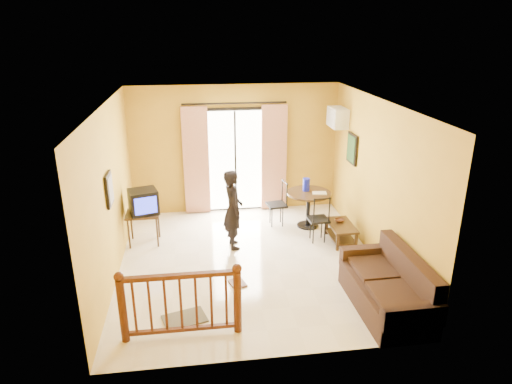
{
  "coord_description": "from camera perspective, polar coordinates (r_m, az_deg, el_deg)",
  "views": [
    {
      "loc": [
        -0.88,
        -7.11,
        3.96
      ],
      "look_at": [
        0.14,
        0.2,
        1.24
      ],
      "focal_mm": 32.0,
      "sensor_mm": 36.0,
      "label": 1
    }
  ],
  "objects": [
    {
      "name": "television",
      "position": [
        8.78,
        -13.9,
        -1.17
      ],
      "size": [
        0.61,
        0.58,
        0.45
      ],
      "rotation": [
        0.0,
        0.0,
        0.28
      ],
      "color": "black",
      "rests_on": "tv_table"
    },
    {
      "name": "water_jug",
      "position": [
        9.38,
        6.31,
        0.93
      ],
      "size": [
        0.14,
        0.14,
        0.27
      ],
      "primitive_type": "cylinder",
      "color": "#131AB7",
      "rests_on": "dining_table"
    },
    {
      "name": "air_conditioner",
      "position": [
        9.71,
        10.15,
        9.15
      ],
      "size": [
        0.31,
        0.6,
        0.4
      ],
      "color": "white",
      "rests_on": "room_shell"
    },
    {
      "name": "coffee_table",
      "position": [
        8.96,
        10.58,
        -4.7
      ],
      "size": [
        0.45,
        0.8,
        0.36
      ],
      "color": "black",
      "rests_on": "ground"
    },
    {
      "name": "dining_table",
      "position": [
        9.39,
        6.58,
        -0.93
      ],
      "size": [
        0.9,
        0.9,
        0.75
      ],
      "color": "black",
      "rests_on": "ground"
    },
    {
      "name": "sofa",
      "position": [
        7.08,
        16.37,
        -11.55
      ],
      "size": [
        0.88,
        1.84,
        0.87
      ],
      "rotation": [
        0.0,
        0.0,
        0.02
      ],
      "color": "black",
      "rests_on": "ground"
    },
    {
      "name": "picture_left",
      "position": [
        7.44,
        -17.86,
        0.31
      ],
      "size": [
        0.05,
        0.42,
        0.52
      ],
      "color": "black",
      "rests_on": "room_shell"
    },
    {
      "name": "room_shell",
      "position": [
        7.51,
        -0.87,
        2.73
      ],
      "size": [
        5.0,
        5.0,
        5.0
      ],
      "color": "white",
      "rests_on": "ground"
    },
    {
      "name": "balcony_door",
      "position": [
        9.98,
        -2.59,
        4.05
      ],
      "size": [
        2.25,
        0.14,
        2.46
      ],
      "color": "black",
      "rests_on": "ground"
    },
    {
      "name": "ground",
      "position": [
        8.19,
        -0.81,
        -8.72
      ],
      "size": [
        5.0,
        5.0,
        0.0
      ],
      "primitive_type": "plane",
      "color": "beige",
      "rests_on": "ground"
    },
    {
      "name": "bowl",
      "position": [
        9.0,
        10.41,
        -3.52
      ],
      "size": [
        0.23,
        0.23,
        0.06
      ],
      "primitive_type": "imported",
      "rotation": [
        0.0,
        0.0,
        -0.28
      ],
      "color": "#4E2B1B",
      "rests_on": "coffee_table"
    },
    {
      "name": "serving_tray",
      "position": [
        9.29,
        7.94,
        -0.13
      ],
      "size": [
        0.3,
        0.22,
        0.02
      ],
      "primitive_type": "cube",
      "rotation": [
        0.0,
        0.0,
        -0.16
      ],
      "color": "#EDE4CA",
      "rests_on": "dining_table"
    },
    {
      "name": "stair_balustrade",
      "position": [
        6.23,
        -9.41,
        -13.15
      ],
      "size": [
        1.63,
        0.13,
        1.04
      ],
      "color": "#471E0F",
      "rests_on": "ground"
    },
    {
      "name": "standing_person",
      "position": [
        8.42,
        -2.89,
        -2.19
      ],
      "size": [
        0.42,
        0.59,
        1.51
      ],
      "primitive_type": "imported",
      "rotation": [
        0.0,
        0.0,
        1.68
      ],
      "color": "black",
      "rests_on": "ground"
    },
    {
      "name": "sandals",
      "position": [
        7.55,
        -2.33,
        -11.33
      ],
      "size": [
        0.31,
        0.27,
        0.03
      ],
      "color": "#4E2B1B",
      "rests_on": "ground"
    },
    {
      "name": "botanical_print",
      "position": [
        9.26,
        11.91,
        5.32
      ],
      "size": [
        0.05,
        0.5,
        0.6
      ],
      "color": "black",
      "rests_on": "room_shell"
    },
    {
      "name": "tv_table",
      "position": [
        8.9,
        -13.93,
        -3.0
      ],
      "size": [
        0.62,
        0.52,
        0.62
      ],
      "color": "black",
      "rests_on": "ground"
    },
    {
      "name": "doormat",
      "position": [
        6.84,
        -8.92,
        -15.36
      ],
      "size": [
        0.69,
        0.55,
        0.02
      ],
      "primitive_type": "cube",
      "rotation": [
        0.0,
        0.0,
        0.28
      ],
      "color": "#535042",
      "rests_on": "ground"
    },
    {
      "name": "dining_chairs",
      "position": [
        9.32,
        5.0,
        -5.03
      ],
      "size": [
        1.09,
        1.29,
        0.95
      ],
      "color": "black",
      "rests_on": "ground"
    }
  ]
}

